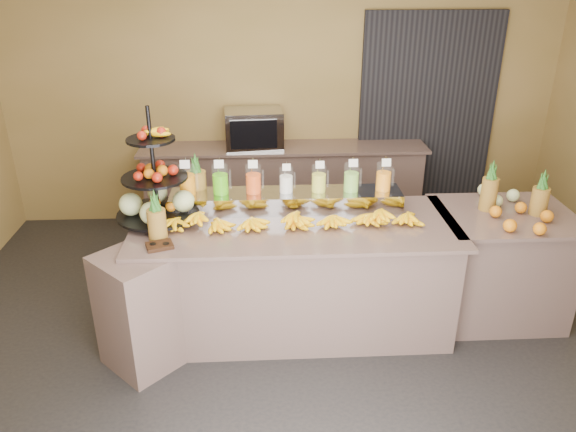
{
  "coord_description": "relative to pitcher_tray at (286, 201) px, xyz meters",
  "views": [
    {
      "loc": [
        -0.26,
        -3.57,
        2.79
      ],
      "look_at": [
        -0.06,
        0.3,
        1.0
      ],
      "focal_mm": 35.0,
      "sensor_mm": 36.0,
      "label": 1
    }
  ],
  "objects": [
    {
      "name": "buffet_counter",
      "position": [
        -0.06,
        -0.32,
        -0.54
      ],
      "size": [
        2.75,
        1.25,
        0.93
      ],
      "color": "#A27C75",
      "rests_on": "ground"
    },
    {
      "name": "juice_pitcher_green",
      "position": [
        -0.52,
        -0.0,
        0.18
      ],
      "size": [
        0.13,
        0.13,
        0.31
      ],
      "color": "silver",
      "rests_on": "pitcher_tray"
    },
    {
      "name": "condiment_caddy",
      "position": [
        -0.92,
        -0.61,
        -0.06
      ],
      "size": [
        0.22,
        0.19,
        0.03
      ],
      "primitive_type": "cube",
      "rotation": [
        0.0,
        0.0,
        0.34
      ],
      "color": "black",
      "rests_on": "buffet_counter"
    },
    {
      "name": "pineapple_left_a",
      "position": [
        -0.95,
        -0.48,
        0.07
      ],
      "size": [
        0.14,
        0.14,
        0.39
      ],
      "rotation": [
        0.0,
        0.0,
        -0.04
      ],
      "color": "brown",
      "rests_on": "buffet_counter"
    },
    {
      "name": "room_envelope",
      "position": [
        0.24,
        0.21,
        0.87
      ],
      "size": [
        6.04,
        5.02,
        2.82
      ],
      "color": "olive",
      "rests_on": "ground"
    },
    {
      "name": "ground",
      "position": [
        0.06,
        -0.58,
        -1.01
      ],
      "size": [
        6.0,
        6.0,
        0.0
      ],
      "primitive_type": "plane",
      "color": "black",
      "rests_on": "ground"
    },
    {
      "name": "juice_pitcher_orange_a",
      "position": [
        -0.78,
        -0.0,
        0.18
      ],
      "size": [
        0.13,
        0.13,
        0.31
      ],
      "color": "silver",
      "rests_on": "pitcher_tray"
    },
    {
      "name": "juice_pitcher_lime",
      "position": [
        0.52,
        -0.0,
        0.18
      ],
      "size": [
        0.12,
        0.13,
        0.3
      ],
      "color": "silver",
      "rests_on": "pitcher_tray"
    },
    {
      "name": "fruit_stand",
      "position": [
        -0.96,
        -0.14,
        0.15
      ],
      "size": [
        0.78,
        0.78,
        0.9
      ],
      "rotation": [
        0.0,
        0.0,
        -0.26
      ],
      "color": "black",
      "rests_on": "buffet_counter"
    },
    {
      "name": "right_counter",
      "position": [
        1.76,
        -0.18,
        -0.54
      ],
      "size": [
        1.08,
        0.88,
        0.93
      ],
      "color": "#A27C75",
      "rests_on": "ground"
    },
    {
      "name": "oven_warmer",
      "position": [
        -0.26,
        1.67,
        0.13
      ],
      "size": [
        0.63,
        0.46,
        0.4
      ],
      "primitive_type": "cube",
      "rotation": [
        0.0,
        0.0,
        0.07
      ],
      "color": "gray",
      "rests_on": "back_ledge"
    },
    {
      "name": "juice_pitcher_orange_c",
      "position": [
        0.78,
        -0.0,
        0.17
      ],
      "size": [
        0.12,
        0.13,
        0.3
      ],
      "color": "silver",
      "rests_on": "pitcher_tray"
    },
    {
      "name": "banana_heap",
      "position": [
        0.03,
        -0.3,
        -0.01
      ],
      "size": [
        2.0,
        0.18,
        0.17
      ],
      "color": "yellow",
      "rests_on": "buffet_counter"
    },
    {
      "name": "pineapple_left_b",
      "position": [
        -0.72,
        0.13,
        0.1
      ],
      "size": [
        0.16,
        0.16,
        0.45
      ],
      "rotation": [
        0.0,
        0.0,
        0.07
      ],
      "color": "brown",
      "rests_on": "buffet_counter"
    },
    {
      "name": "back_ledge",
      "position": [
        0.06,
        1.67,
        -0.54
      ],
      "size": [
        3.1,
        0.55,
        0.93
      ],
      "color": "#A27C75",
      "rests_on": "ground"
    },
    {
      "name": "juice_pitcher_milk",
      "position": [
        -0.0,
        -0.0,
        0.16
      ],
      "size": [
        0.11,
        0.11,
        0.26
      ],
      "color": "silver",
      "rests_on": "pitcher_tray"
    },
    {
      "name": "juice_pitcher_orange_b",
      "position": [
        -0.26,
        -0.0,
        0.18
      ],
      "size": [
        0.13,
        0.13,
        0.3
      ],
      "color": "silver",
      "rests_on": "pitcher_tray"
    },
    {
      "name": "pitcher_tray",
      "position": [
        0.0,
        0.0,
        0.0
      ],
      "size": [
        1.85,
        0.3,
        0.15
      ],
      "primitive_type": "cube",
      "color": "gray",
      "rests_on": "buffet_counter"
    },
    {
      "name": "juice_pitcher_lemon",
      "position": [
        0.26,
        -0.0,
        0.17
      ],
      "size": [
        0.12,
        0.12,
        0.28
      ],
      "color": "silver",
      "rests_on": "pitcher_tray"
    },
    {
      "name": "right_fruit_pile",
      "position": [
        1.78,
        -0.26,
        0.01
      ],
      "size": [
        0.51,
        0.48,
        0.27
      ],
      "color": "brown",
      "rests_on": "right_counter"
    }
  ]
}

